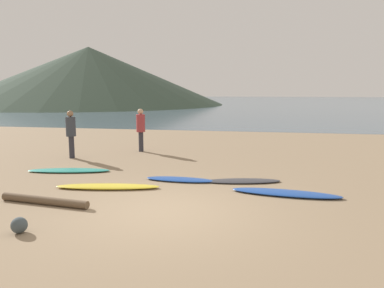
# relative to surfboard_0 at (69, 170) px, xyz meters

# --- Properties ---
(ground_plane) EXTENTS (120.00, 120.00, 0.20)m
(ground_plane) POSITION_rel_surfboard_0_xyz_m (3.83, 6.93, -0.14)
(ground_plane) COLOR #8C7559
(ground_plane) RESTS_ON ground
(ocean_water) EXTENTS (140.00, 100.00, 0.01)m
(ocean_water) POSITION_rel_surfboard_0_xyz_m (3.83, 62.03, -0.04)
(ocean_water) COLOR #475B6B
(ocean_water) RESTS_ON ground
(headland_hill) EXTENTS (43.31, 43.31, 9.21)m
(headland_hill) POSITION_rel_surfboard_0_xyz_m (-21.97, 46.98, 4.56)
(headland_hill) COLOR #28382B
(headland_hill) RESTS_ON ground
(surfboard_0) EXTENTS (2.59, 1.06, 0.09)m
(surfboard_0) POSITION_rel_surfboard_0_xyz_m (0.00, 0.00, 0.00)
(surfboard_0) COLOR teal
(surfboard_0) RESTS_ON ground
(surfboard_1) EXTENTS (2.72, 0.96, 0.10)m
(surfboard_1) POSITION_rel_surfboard_0_xyz_m (1.97, -1.62, 0.01)
(surfboard_1) COLOR yellow
(surfboard_1) RESTS_ON ground
(surfboard_2) EXTENTS (1.95, 0.58, 0.08)m
(surfboard_2) POSITION_rel_surfboard_0_xyz_m (3.63, -0.50, -0.00)
(surfboard_2) COLOR #1E479E
(surfboard_2) RESTS_ON ground
(surfboard_3) EXTENTS (2.16, 1.00, 0.07)m
(surfboard_3) POSITION_rel_surfboard_0_xyz_m (5.35, -0.31, -0.01)
(surfboard_3) COLOR #333338
(surfboard_3) RESTS_ON ground
(surfboard_4) EXTENTS (2.65, 0.87, 0.09)m
(surfboard_4) POSITION_rel_surfboard_0_xyz_m (6.45, -1.38, 0.00)
(surfboard_4) COLOR #1E479E
(surfboard_4) RESTS_ON ground
(person_0) EXTENTS (0.35, 0.35, 1.76)m
(person_0) POSITION_rel_surfboard_0_xyz_m (-1.05, 2.15, 0.99)
(person_0) COLOR #2D2D38
(person_0) RESTS_ON ground
(person_1) EXTENTS (0.35, 0.35, 1.74)m
(person_1) POSITION_rel_surfboard_0_xyz_m (0.99, 4.05, 0.98)
(person_1) COLOR #2D2D38
(person_1) RESTS_ON ground
(driftwood_log) EXTENTS (2.21, 0.46, 0.18)m
(driftwood_log) POSITION_rel_surfboard_0_xyz_m (1.14, -3.15, 0.05)
(driftwood_log) COLOR brown
(driftwood_log) RESTS_ON ground
(beach_rock_far) EXTENTS (0.29, 0.29, 0.29)m
(beach_rock_far) POSITION_rel_surfboard_0_xyz_m (1.65, -4.74, 0.10)
(beach_rock_far) COLOR #414C51
(beach_rock_far) RESTS_ON ground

